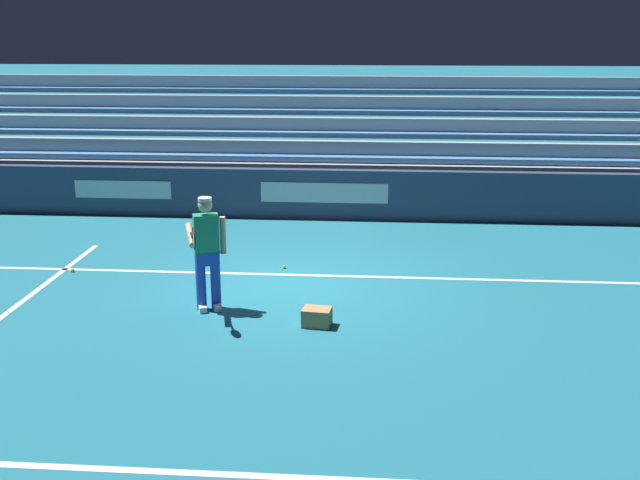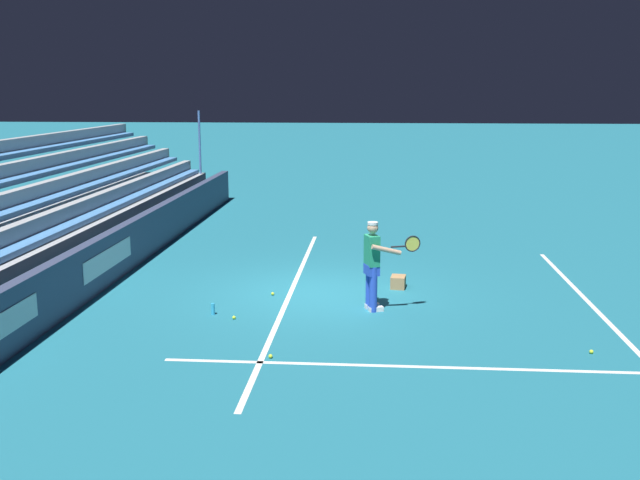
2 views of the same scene
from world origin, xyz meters
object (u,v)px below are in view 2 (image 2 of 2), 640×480
object	(u,v)px
tennis_ball_midcourt	(271,356)
tennis_ball_far_right	(234,318)
ball_box_cardboard	(398,282)
tennis_player	(373,265)
tennis_ball_near_player	(591,352)
water_bottle	(213,309)
tennis_ball_on_baseline	(273,294)

from	to	relation	value
tennis_ball_midcourt	tennis_ball_far_right	bearing A→B (deg)	-153.92
ball_box_cardboard	tennis_player	bearing A→B (deg)	-17.50
tennis_ball_far_right	tennis_ball_near_player	xyz separation A→B (m)	(1.36, 6.06, 0.00)
tennis_ball_near_player	water_bottle	xyz separation A→B (m)	(-1.62, -6.51, 0.08)
tennis_ball_far_right	water_bottle	world-z (taller)	water_bottle
ball_box_cardboard	tennis_ball_midcourt	xyz separation A→B (m)	(4.43, -2.11, -0.10)
tennis_ball_far_right	tennis_ball_midcourt	world-z (taller)	same
tennis_player	ball_box_cardboard	xyz separation A→B (m)	(-1.67, 0.53, -0.76)
tennis_ball_on_baseline	tennis_player	bearing A→B (deg)	66.83
tennis_ball_near_player	ball_box_cardboard	bearing A→B (deg)	-142.00
ball_box_cardboard	tennis_ball_near_player	world-z (taller)	ball_box_cardboard
ball_box_cardboard	tennis_ball_midcourt	world-z (taller)	ball_box_cardboard
tennis_ball_on_baseline	tennis_ball_midcourt	xyz separation A→B (m)	(3.64, 0.48, 0.00)
tennis_ball_midcourt	tennis_ball_near_player	bearing A→B (deg)	96.78
ball_box_cardboard	tennis_ball_near_player	xyz separation A→B (m)	(3.83, 2.99, -0.10)
water_bottle	tennis_player	bearing A→B (deg)	100.24
tennis_player	ball_box_cardboard	distance (m)	1.91
tennis_player	tennis_ball_far_right	world-z (taller)	tennis_player
ball_box_cardboard	water_bottle	distance (m)	4.16
tennis_ball_near_player	tennis_ball_on_baseline	bearing A→B (deg)	-118.56
tennis_ball_far_right	tennis_ball_near_player	world-z (taller)	same
ball_box_cardboard	tennis_ball_near_player	size ratio (longest dim) A/B	6.06
tennis_ball_midcourt	water_bottle	size ratio (longest dim) A/B	0.30
tennis_ball_on_baseline	tennis_ball_midcourt	world-z (taller)	same
tennis_ball_on_baseline	water_bottle	world-z (taller)	water_bottle
tennis_ball_far_right	tennis_ball_midcourt	xyz separation A→B (m)	(1.97, 0.96, 0.00)
tennis_player	water_bottle	distance (m)	3.14
tennis_ball_on_baseline	tennis_ball_far_right	size ratio (longest dim) A/B	1.00
tennis_ball_midcourt	tennis_ball_near_player	size ratio (longest dim) A/B	1.00
tennis_ball_near_player	water_bottle	bearing A→B (deg)	-103.94
water_bottle	tennis_ball_far_right	bearing A→B (deg)	60.27
tennis_ball_far_right	tennis_ball_midcourt	distance (m)	2.19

